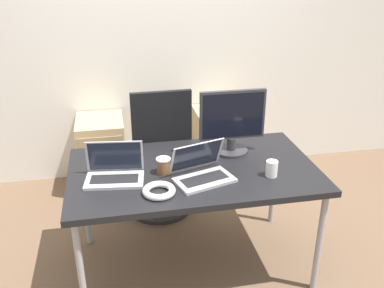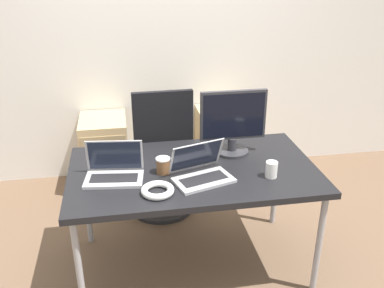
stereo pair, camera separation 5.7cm
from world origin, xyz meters
name	(u,v)px [view 2 (the right image)]	position (x,y,z in m)	size (l,w,h in m)	color
ground_plane	(193,263)	(0.00, 0.00, 0.00)	(14.00, 14.00, 0.00)	brown
wall_back	(164,39)	(0.00, 1.51, 1.30)	(10.00, 0.05, 2.60)	silver
desk	(193,175)	(0.00, 0.00, 0.71)	(1.57, 0.90, 0.76)	black
office_chair	(162,165)	(-0.14, 0.71, 0.43)	(0.56, 0.57, 1.12)	#232326
cabinet_left	(105,153)	(-0.60, 1.23, 0.34)	(0.41, 0.49, 0.67)	tan
cabinet_right	(220,145)	(0.48, 1.23, 0.34)	(0.41, 0.49, 0.67)	tan
laptop_left	(201,172)	(0.03, -0.14, 0.81)	(0.39, 0.36, 0.21)	#ADADB2
laptop_right	(114,171)	(-0.49, -0.04, 0.81)	(0.37, 0.26, 0.22)	#ADADB2
monitor	(233,123)	(0.30, 0.19, 0.98)	(0.44, 0.23, 0.44)	#2D2D33
mouse	(194,160)	(0.02, 0.09, 0.78)	(0.05, 0.07, 0.03)	silver
coffee_cup_white	(271,169)	(0.45, -0.19, 0.81)	(0.07, 0.07, 0.10)	white
coffee_cup_brown	(163,165)	(-0.19, -0.03, 0.81)	(0.09, 0.09, 0.10)	brown
cable_coil	(158,190)	(-0.25, -0.27, 0.78)	(0.19, 0.19, 0.04)	white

